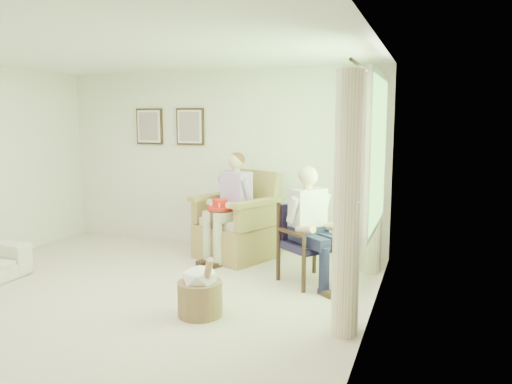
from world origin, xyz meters
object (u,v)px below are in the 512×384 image
(person_wicker, at_px, (232,198))
(red_hat, at_px, (220,206))
(wood_armchair, at_px, (311,239))
(person_dark, at_px, (309,218))
(wicker_armchair, at_px, (237,230))
(hatbox, at_px, (200,291))

(person_wicker, relative_size, red_hat, 4.39)
(wood_armchair, height_order, person_dark, person_dark)
(wicker_armchair, height_order, person_wicker, person_wicker)
(wood_armchair, height_order, person_wicker, person_wicker)
(hatbox, bearing_deg, wicker_armchair, 102.01)
(red_hat, bearing_deg, person_dark, -19.25)
(wood_armchair, height_order, red_hat, wood_armchair)
(person_wicker, xyz_separation_m, hatbox, (0.44, -1.89, -0.60))
(person_dark, relative_size, hatbox, 2.08)
(hatbox, bearing_deg, person_wicker, 102.96)
(person_wicker, height_order, red_hat, person_wicker)
(person_wicker, bearing_deg, wood_armchair, 1.02)
(wicker_armchair, bearing_deg, hatbox, -55.04)
(person_wicker, bearing_deg, hatbox, -54.08)
(wood_armchair, relative_size, red_hat, 2.79)
(wood_armchair, height_order, hatbox, wood_armchair)
(wicker_armchair, height_order, person_dark, person_dark)
(wicker_armchair, xyz_separation_m, person_wicker, (0.00, -0.16, 0.47))
(person_wicker, bearing_deg, wicker_armchair, 112.96)
(wood_armchair, xyz_separation_m, person_dark, (0.00, -0.15, 0.28))
(wicker_armchair, xyz_separation_m, wood_armchair, (1.19, -0.64, 0.12))
(red_hat, bearing_deg, wood_armchair, -13.11)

